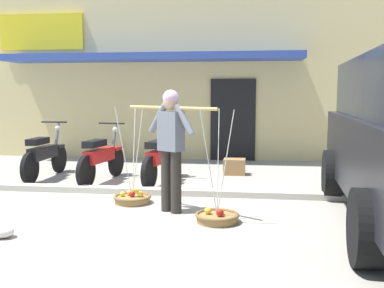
{
  "coord_description": "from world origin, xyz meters",
  "views": [
    {
      "loc": [
        1.59,
        -6.43,
        1.64
      ],
      "look_at": [
        0.64,
        0.6,
        0.85
      ],
      "focal_mm": 42.22,
      "sensor_mm": 36.0,
      "label": 1
    }
  ],
  "objects_px": {
    "fruit_vendor": "(171,142)",
    "wooden_crate": "(234,167)",
    "fruit_basket_left_side": "(217,216)",
    "plastic_litter_bag": "(2,232)",
    "motorcycle_third_in_row": "(161,159)",
    "motorcycle_nearest_shop": "(44,155)",
    "motorcycle_second_in_row": "(101,158)",
    "fruit_basket_right_side": "(132,198)"
  },
  "relations": [
    {
      "from": "motorcycle_nearest_shop",
      "to": "wooden_crate",
      "type": "relative_size",
      "value": 4.14
    },
    {
      "from": "fruit_basket_left_side",
      "to": "motorcycle_nearest_shop",
      "type": "height_order",
      "value": "fruit_basket_left_side"
    },
    {
      "from": "motorcycle_nearest_shop",
      "to": "motorcycle_third_in_row",
      "type": "bearing_deg",
      "value": -4.24
    },
    {
      "from": "motorcycle_nearest_shop",
      "to": "wooden_crate",
      "type": "bearing_deg",
      "value": 13.88
    },
    {
      "from": "motorcycle_second_in_row",
      "to": "motorcycle_third_in_row",
      "type": "height_order",
      "value": "same"
    },
    {
      "from": "fruit_vendor",
      "to": "motorcycle_nearest_shop",
      "type": "relative_size",
      "value": 0.93
    },
    {
      "from": "fruit_basket_right_side",
      "to": "motorcycle_third_in_row",
      "type": "bearing_deg",
      "value": 85.23
    },
    {
      "from": "motorcycle_third_in_row",
      "to": "fruit_vendor",
      "type": "bearing_deg",
      "value": -74.58
    },
    {
      "from": "fruit_basket_right_side",
      "to": "wooden_crate",
      "type": "height_order",
      "value": "fruit_basket_right_side"
    },
    {
      "from": "motorcycle_third_in_row",
      "to": "wooden_crate",
      "type": "relative_size",
      "value": 4.11
    },
    {
      "from": "fruit_basket_left_side",
      "to": "wooden_crate",
      "type": "distance_m",
      "value": 3.48
    },
    {
      "from": "fruit_vendor",
      "to": "motorcycle_third_in_row",
      "type": "relative_size",
      "value": 0.94
    },
    {
      "from": "motorcycle_third_in_row",
      "to": "plastic_litter_bag",
      "type": "bearing_deg",
      "value": -109.23
    },
    {
      "from": "wooden_crate",
      "to": "motorcycle_second_in_row",
      "type": "bearing_deg",
      "value": -155.16
    },
    {
      "from": "fruit_basket_right_side",
      "to": "motorcycle_nearest_shop",
      "type": "relative_size",
      "value": 0.8
    },
    {
      "from": "plastic_litter_bag",
      "to": "motorcycle_nearest_shop",
      "type": "bearing_deg",
      "value": 108.45
    },
    {
      "from": "fruit_basket_left_side",
      "to": "motorcycle_nearest_shop",
      "type": "distance_m",
      "value": 4.42
    },
    {
      "from": "motorcycle_third_in_row",
      "to": "fruit_basket_left_side",
      "type": "bearing_deg",
      "value": -63.09
    },
    {
      "from": "fruit_basket_right_side",
      "to": "motorcycle_third_in_row",
      "type": "distance_m",
      "value": 1.6
    },
    {
      "from": "wooden_crate",
      "to": "plastic_litter_bag",
      "type": "bearing_deg",
      "value": -119.1
    },
    {
      "from": "motorcycle_third_in_row",
      "to": "wooden_crate",
      "type": "distance_m",
      "value": 1.71
    },
    {
      "from": "motorcycle_second_in_row",
      "to": "fruit_basket_right_side",
      "type": "bearing_deg",
      "value": -56.33
    },
    {
      "from": "fruit_vendor",
      "to": "plastic_litter_bag",
      "type": "bearing_deg",
      "value": -141.15
    },
    {
      "from": "fruit_vendor",
      "to": "fruit_basket_right_side",
      "type": "bearing_deg",
      "value": 147.63
    },
    {
      "from": "fruit_vendor",
      "to": "wooden_crate",
      "type": "bearing_deg",
      "value": 76.16
    },
    {
      "from": "motorcycle_second_in_row",
      "to": "wooden_crate",
      "type": "relative_size",
      "value": 4.12
    },
    {
      "from": "fruit_basket_right_side",
      "to": "motorcycle_nearest_shop",
      "type": "bearing_deg",
      "value": 142.18
    },
    {
      "from": "fruit_basket_left_side",
      "to": "plastic_litter_bag",
      "type": "distance_m",
      "value": 2.58
    },
    {
      "from": "motorcycle_second_in_row",
      "to": "fruit_vendor",
      "type": "bearing_deg",
      "value": -49.03
    },
    {
      "from": "plastic_litter_bag",
      "to": "wooden_crate",
      "type": "bearing_deg",
      "value": 60.9
    },
    {
      "from": "plastic_litter_bag",
      "to": "wooden_crate",
      "type": "xyz_separation_m",
      "value": [
        2.47,
        4.44,
        0.09
      ]
    },
    {
      "from": "plastic_litter_bag",
      "to": "motorcycle_third_in_row",
      "type": "bearing_deg",
      "value": 70.77
    },
    {
      "from": "motorcycle_second_in_row",
      "to": "motorcycle_third_in_row",
      "type": "relative_size",
      "value": 1.0
    },
    {
      "from": "fruit_basket_left_side",
      "to": "wooden_crate",
      "type": "relative_size",
      "value": 3.3
    },
    {
      "from": "fruit_basket_right_side",
      "to": "motorcycle_third_in_row",
      "type": "height_order",
      "value": "fruit_basket_right_side"
    },
    {
      "from": "fruit_basket_right_side",
      "to": "plastic_litter_bag",
      "type": "height_order",
      "value": "fruit_basket_right_side"
    },
    {
      "from": "plastic_litter_bag",
      "to": "fruit_basket_left_side",
      "type": "bearing_deg",
      "value": 21.84
    },
    {
      "from": "motorcycle_second_in_row",
      "to": "motorcycle_third_in_row",
      "type": "distance_m",
      "value": 1.13
    },
    {
      "from": "motorcycle_nearest_shop",
      "to": "wooden_crate",
      "type": "distance_m",
      "value": 3.77
    },
    {
      "from": "motorcycle_second_in_row",
      "to": "wooden_crate",
      "type": "bearing_deg",
      "value": 24.84
    },
    {
      "from": "fruit_vendor",
      "to": "motorcycle_third_in_row",
      "type": "distance_m",
      "value": 2.12
    },
    {
      "from": "fruit_vendor",
      "to": "motorcycle_second_in_row",
      "type": "bearing_deg",
      "value": 130.97
    }
  ]
}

